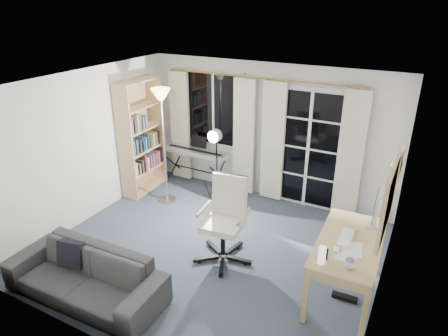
# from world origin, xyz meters

# --- Properties ---
(floor) EXTENTS (4.50, 4.00, 0.02)m
(floor) POSITION_xyz_m (0.00, 0.00, -0.01)
(floor) COLOR #384552
(floor) RESTS_ON ground
(window) EXTENTS (1.20, 0.08, 1.40)m
(window) POSITION_xyz_m (-1.05, 1.97, 1.50)
(window) COLOR white
(window) RESTS_ON floor
(french_door) EXTENTS (1.32, 0.09, 2.11)m
(french_door) POSITION_xyz_m (0.75, 1.97, 1.03)
(french_door) COLOR white
(french_door) RESTS_ON floor
(curtains) EXTENTS (3.60, 0.07, 2.13)m
(curtains) POSITION_xyz_m (-0.14, 1.88, 1.09)
(curtains) COLOR gold
(curtains) RESTS_ON floor
(bookshelf) EXTENTS (0.37, 0.98, 2.09)m
(bookshelf) POSITION_xyz_m (-2.13, 1.12, 0.99)
(bookshelf) COLOR tan
(bookshelf) RESTS_ON floor
(torchiere_lamp) EXTENTS (0.38, 0.38, 2.03)m
(torchiere_lamp) POSITION_xyz_m (-1.45, 0.94, 1.63)
(torchiere_lamp) COLOR #B2B2B7
(torchiere_lamp) RESTS_ON floor
(keyboard_piano) EXTENTS (1.28, 0.64, 0.92)m
(keyboard_piano) POSITION_xyz_m (-1.30, 1.70, 0.70)
(keyboard_piano) COLOR black
(keyboard_piano) RESTS_ON floor
(studio_light) EXTENTS (0.28, 0.30, 1.53)m
(studio_light) POSITION_xyz_m (-0.45, 0.93, 1.22)
(studio_light) COLOR black
(studio_light) RESTS_ON floor
(office_chair) EXTENTS (0.81, 0.82, 1.18)m
(office_chair) POSITION_xyz_m (0.23, 0.02, 0.70)
(office_chair) COLOR black
(office_chair) RESTS_ON floor
(desk) EXTENTS (0.76, 1.44, 0.76)m
(desk) POSITION_xyz_m (1.88, -0.03, 0.67)
(desk) COLOR tan
(desk) RESTS_ON floor
(monitor) EXTENTS (0.19, 0.55, 0.48)m
(monitor) POSITION_xyz_m (2.08, 0.42, 1.05)
(monitor) COLOR silver
(monitor) RESTS_ON desk
(desk_clutter) EXTENTS (0.43, 0.87, 0.96)m
(desk_clutter) POSITION_xyz_m (1.82, -0.26, 0.60)
(desk_clutter) COLOR white
(desk_clutter) RESTS_ON desk
(mug) EXTENTS (0.13, 0.10, 0.12)m
(mug) POSITION_xyz_m (1.98, -0.53, 0.82)
(mug) COLOR silver
(mug) RESTS_ON desk
(wall_mirror) EXTENTS (0.04, 0.94, 0.74)m
(wall_mirror) POSITION_xyz_m (2.22, -0.35, 1.55)
(wall_mirror) COLOR tan
(wall_mirror) RESTS_ON floor
(framed_print) EXTENTS (0.03, 0.42, 0.32)m
(framed_print) POSITION_xyz_m (2.23, 0.55, 1.60)
(framed_print) COLOR tan
(framed_print) RESTS_ON floor
(wall_shelf) EXTENTS (0.16, 0.30, 0.18)m
(wall_shelf) POSITION_xyz_m (2.16, 1.05, 1.41)
(wall_shelf) COLOR tan
(wall_shelf) RESTS_ON floor
(sofa) EXTENTS (2.01, 0.64, 0.78)m
(sofa) POSITION_xyz_m (-0.88, -1.55, 0.39)
(sofa) COLOR #28282A
(sofa) RESTS_ON floor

